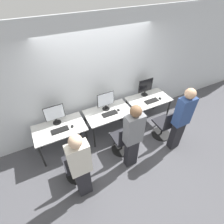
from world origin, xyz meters
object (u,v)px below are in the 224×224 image
at_px(mouse_center, 119,110).
at_px(monitor_right, 145,87).
at_px(person_left, 80,166).
at_px(office_chair_right, 165,126).
at_px(mouse_right, 160,98).
at_px(monitor_center, 106,101).
at_px(office_chair_left, 76,166).
at_px(keyboard_center, 110,114).
at_px(person_right, 182,119).
at_px(monitor_left, 55,114).
at_px(keyboard_right, 152,101).
at_px(office_chair_center, 123,140).
at_px(mouse_left, 72,126).
at_px(person_center, 133,136).
at_px(keyboard_left, 60,130).

height_order(mouse_center, monitor_right, monitor_right).
distance_m(person_left, office_chair_right, 2.40).
bearing_deg(mouse_right, monitor_center, 169.75).
bearing_deg(person_left, office_chair_left, 94.79).
relative_size(keyboard_center, person_right, 0.22).
height_order(monitor_left, keyboard_right, monitor_left).
bearing_deg(keyboard_right, office_chair_center, -153.80).
xyz_separation_m(office_chair_center, office_chair_right, (1.16, -0.06, 0.00)).
distance_m(mouse_left, office_chair_right, 2.25).
height_order(mouse_center, person_center, person_center).
xyz_separation_m(monitor_left, mouse_right, (2.65, -0.32, -0.24)).
xyz_separation_m(mouse_left, person_left, (-0.17, -1.11, 0.14)).
bearing_deg(mouse_left, monitor_left, 133.62).
bearing_deg(keyboard_left, mouse_right, -1.11).
bearing_deg(person_left, person_center, 7.67).
bearing_deg(mouse_left, person_right, -25.37).
bearing_deg(office_chair_left, keyboard_left, 94.73).
relative_size(person_left, keyboard_center, 4.38).
bearing_deg(keyboard_center, monitor_left, 167.32).
bearing_deg(office_chair_right, mouse_left, 163.03).
bearing_deg(monitor_right, person_left, -148.38).
bearing_deg(keyboard_center, person_left, -134.34).
bearing_deg(keyboard_right, monitor_left, 172.67).
bearing_deg(office_chair_center, monitor_right, 37.74).
bearing_deg(mouse_center, office_chair_right, -35.56).
height_order(mouse_left, person_left, person_left).
bearing_deg(keyboard_left, office_chair_right, -15.42).
relative_size(office_chair_left, monitor_right, 1.92).
height_order(office_chair_left, person_center, person_center).
xyz_separation_m(person_left, mouse_center, (1.34, 1.14, -0.14)).
height_order(keyboard_left, keyboard_right, same).
distance_m(monitor_left, keyboard_right, 2.41).
bearing_deg(office_chair_left, office_chair_right, 2.34).
bearing_deg(mouse_right, mouse_left, 179.04).
relative_size(keyboard_left, keyboard_center, 1.00).
height_order(keyboard_left, monitor_right, monitor_right).
bearing_deg(mouse_center, monitor_left, 170.21).
height_order(office_chair_center, office_chair_right, same).
distance_m(keyboard_left, office_chair_right, 2.51).
xyz_separation_m(keyboard_center, person_right, (1.22, -1.03, 0.18)).
distance_m(keyboard_center, monitor_right, 1.25).
bearing_deg(person_right, keyboard_left, 156.92).
height_order(person_left, monitor_right, person_left).
relative_size(person_left, monitor_center, 3.44).
relative_size(keyboard_left, person_right, 0.22).
bearing_deg(person_right, keyboard_center, 139.81).
xyz_separation_m(keyboard_left, person_center, (1.22, -0.97, 0.17)).
height_order(mouse_left, keyboard_right, mouse_left).
relative_size(person_left, person_center, 0.98).
bearing_deg(mouse_left, monitor_center, 13.62).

